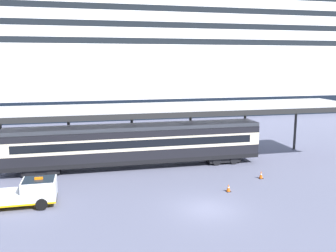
# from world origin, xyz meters

# --- Properties ---
(ground_plane) EXTENTS (400.00, 400.00, 0.00)m
(ground_plane) POSITION_xyz_m (0.00, 0.00, 0.00)
(ground_plane) COLOR slate
(cruise_ship) EXTENTS (167.96, 26.14, 36.03)m
(cruise_ship) POSITION_xyz_m (-19.79, 51.98, 11.83)
(cruise_ship) COLOR black
(cruise_ship) RESTS_ON ground
(platform_canopy) EXTENTS (43.72, 6.02, 5.80)m
(platform_canopy) POSITION_xyz_m (-3.32, 11.46, 5.53)
(platform_canopy) COLOR #BDBDBD
(platform_canopy) RESTS_ON ground
(train_carriage) EXTENTS (23.88, 2.81, 4.11)m
(train_carriage) POSITION_xyz_m (-3.32, 11.02, 2.31)
(train_carriage) COLOR black
(train_carriage) RESTS_ON ground
(service_truck) EXTENTS (5.21, 2.27, 2.02)m
(service_truck) POSITION_xyz_m (-12.20, 3.40, 0.99)
(service_truck) COLOR white
(service_truck) RESTS_ON ground
(traffic_cone_near) EXTENTS (0.36, 0.36, 0.69)m
(traffic_cone_near) POSITION_xyz_m (6.69, 5.25, 0.34)
(traffic_cone_near) COLOR black
(traffic_cone_near) RESTS_ON ground
(traffic_cone_mid) EXTENTS (0.36, 0.36, 0.61)m
(traffic_cone_mid) POSITION_xyz_m (2.71, 2.87, 0.30)
(traffic_cone_mid) COLOR black
(traffic_cone_mid) RESTS_ON ground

